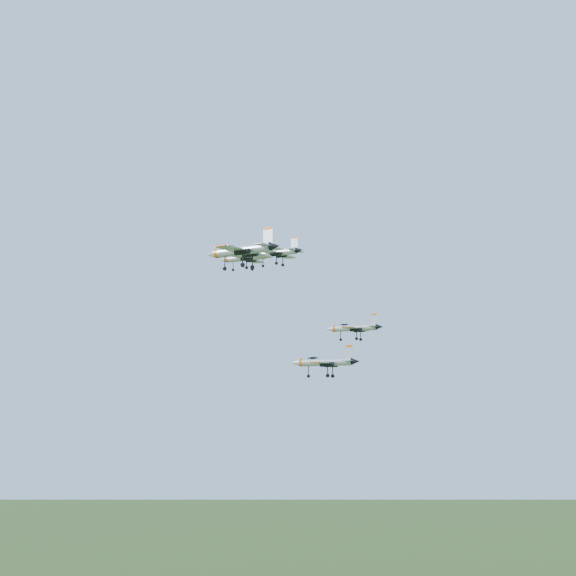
% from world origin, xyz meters
% --- Properties ---
extents(jet_lead, '(11.67, 9.66, 3.12)m').
position_xyz_m(jet_lead, '(-14.03, 11.66, 149.53)').
color(jet_lead, '#B5BBC3').
extents(jet_left_high, '(11.30, 9.45, 3.02)m').
position_xyz_m(jet_left_high, '(-4.11, 3.40, 148.32)').
color(jet_left_high, '#B5BBC3').
extents(jet_right_high, '(13.42, 11.25, 3.60)m').
position_xyz_m(jet_right_high, '(0.39, -18.88, 144.58)').
color(jet_right_high, '#B5BBC3').
extents(jet_left_low, '(10.47, 8.64, 2.80)m').
position_xyz_m(jet_left_low, '(9.58, 5.21, 134.83)').
color(jet_left_low, '#B5BBC3').
extents(jet_right_low, '(11.00, 9.05, 2.95)m').
position_xyz_m(jet_right_low, '(10.97, -12.74, 128.29)').
color(jet_right_low, '#B5BBC3').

